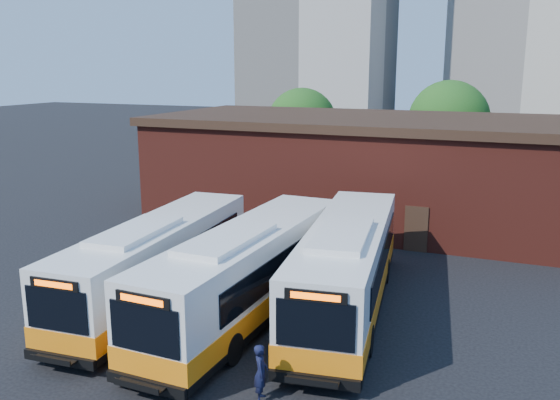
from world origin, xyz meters
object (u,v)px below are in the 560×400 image
at_px(bus_west, 158,264).
at_px(transit_worker, 261,373).
at_px(bus_midwest, 248,276).
at_px(bus_mideast, 347,270).

xyz_separation_m(bus_west, transit_worker, (6.90, -5.15, -0.72)).
xyz_separation_m(bus_west, bus_midwest, (4.03, 0.01, 0.07)).
bearing_deg(bus_mideast, transit_worker, -101.53).
bearing_deg(bus_mideast, bus_west, -172.45).
height_order(bus_midwest, transit_worker, bus_midwest).
bearing_deg(bus_west, transit_worker, -40.73).
height_order(bus_midwest, bus_mideast, bus_mideast).
bearing_deg(bus_midwest, bus_west, -178.14).
bearing_deg(transit_worker, bus_mideast, -25.26).
distance_m(bus_west, bus_mideast, 7.63).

